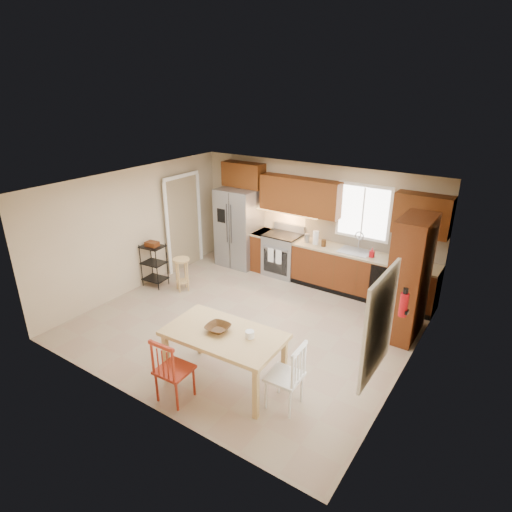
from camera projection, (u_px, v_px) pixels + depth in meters
The scene contains 33 objects.
floor at pixel (247, 322), 7.75m from camera, with size 5.50×5.50×0.00m, color tan.
ceiling at pixel (246, 186), 6.80m from camera, with size 5.50×5.00×0.02m, color silver.
wall_back at pixel (313, 222), 9.19m from camera, with size 5.50×0.02×2.50m, color #CCB793.
wall_front at pixel (132, 323), 5.35m from camera, with size 5.50×0.02×2.50m, color #CCB793.
wall_left at pixel (136, 230), 8.69m from camera, with size 0.02×5.00×2.50m, color #CCB793.
wall_right at pixel (411, 302), 5.86m from camera, with size 0.02×5.00×2.50m, color #CCB793.
refrigerator at pixel (239, 227), 9.91m from camera, with size 0.92×0.75×1.82m, color gray.
range_stove at pixel (283, 255), 9.53m from camera, with size 0.76×0.63×0.92m, color gray.
base_cabinet_narrow at pixel (262, 250), 9.83m from camera, with size 0.30×0.60×0.90m, color #582910.
base_cabinet_run at pixel (362, 274), 8.60m from camera, with size 2.92×0.60×0.90m, color #582910.
dishwasher at pixel (385, 286), 8.09m from camera, with size 0.60×0.02×0.78m, color black.
backsplash at pixel (370, 236), 8.55m from camera, with size 2.92×0.03×0.55m, color beige.
upper_over_fridge at pixel (243, 175), 9.61m from camera, with size 1.00×0.35×0.55m, color #632C10.
upper_left_block at pixel (300, 196), 8.97m from camera, with size 1.80×0.35×0.75m, color #632C10.
upper_right_block at pixel (423, 215), 7.68m from camera, with size 1.00×0.35×0.75m, color #632C10.
window_back at pixel (363, 212), 8.46m from camera, with size 1.12×0.04×1.12m, color white.
sink at pixel (355, 253), 8.55m from camera, with size 0.62×0.46×0.16m, color gray.
undercab_glow at pixel (286, 212), 9.25m from camera, with size 1.60×0.30×0.01m, color #FFBF66.
soap_bottle at pixel (372, 253), 8.22m from camera, with size 0.09×0.09×0.19m, color #AA0B12.
paper_towel at pixel (316, 238), 8.88m from camera, with size 0.12×0.12×0.28m, color white.
canister_steel at pixel (307, 238), 9.00m from camera, with size 0.11×0.11×0.18m, color gray.
canister_wood at pixel (324, 243), 8.78m from camera, with size 0.10×0.10×0.14m, color #4E2E14.
pantry at pixel (409, 278), 7.02m from camera, with size 0.50×0.95×2.10m, color #582910.
fire_extinguisher at pixel (404, 305), 6.09m from camera, with size 0.12×0.12×0.36m, color #AA0B12.
window_right at pixel (379, 325), 4.93m from camera, with size 0.04×1.02×1.32m, color white.
doorway at pixel (183, 224), 9.72m from camera, with size 0.04×0.95×2.10m, color #8C7A59.
dining_table at pixel (225, 358), 6.07m from camera, with size 1.66×0.93×0.81m, color tan, non-canonical shape.
chair_red at pixel (174, 368), 5.72m from camera, with size 0.46×0.46×0.98m, color #9C2C18, non-canonical shape.
chair_white at pixel (284, 375), 5.59m from camera, with size 0.46×0.46×0.98m, color white, non-canonical shape.
table_bowl at pixel (218, 331), 5.97m from camera, with size 0.34×0.34×0.08m, color #4E2E14.
table_jar at pixel (250, 336), 5.80m from camera, with size 0.13×0.13×0.15m, color white.
bar_stool at pixel (182, 274), 8.82m from camera, with size 0.34×0.34×0.71m, color tan, non-canonical shape.
utility_cart at pixel (154, 265), 8.99m from camera, with size 0.47×0.36×0.94m, color black, non-canonical shape.
Camera 1 is at (3.87, -5.49, 4.06)m, focal length 30.00 mm.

